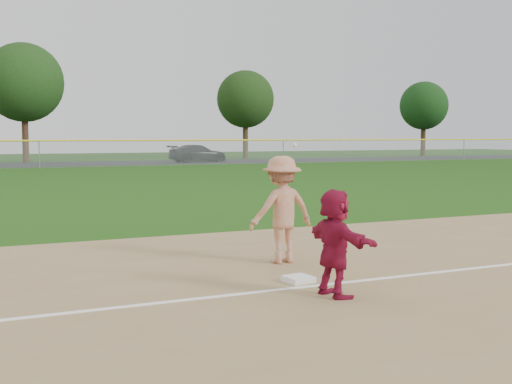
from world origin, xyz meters
name	(u,v)px	position (x,y,z in m)	size (l,w,h in m)	color
ground	(293,277)	(0.00, 0.00, 0.00)	(160.00, 160.00, 0.00)	#1C480D
foul_line	(317,286)	(0.00, -0.80, 0.03)	(60.00, 0.10, 0.01)	white
parking_asphalt	(32,165)	(0.00, 46.00, 0.01)	(120.00, 10.00, 0.01)	black
first_base	(298,279)	(-0.14, -0.44, 0.07)	(0.41, 0.41, 0.09)	white
base_runner	(335,243)	(-0.09, -1.45, 0.80)	(1.45, 0.46, 1.57)	maroon
car_right	(198,153)	(14.17, 45.49, 0.78)	(2.17, 5.33, 1.55)	black
first_base_play	(282,209)	(0.33, 1.09, 1.00)	(1.30, 1.00, 2.20)	#9E9FA1
outfield_fence	(39,141)	(0.00, 40.00, 1.96)	(110.00, 0.12, 110.00)	#999EA0
tree_2	(24,83)	(0.00, 51.50, 7.06)	(7.00, 7.00, 10.58)	#392214
tree_3	(245,99)	(22.00, 52.80, 6.16)	(6.00, 6.00, 9.19)	#362613
tree_4	(424,106)	(44.00, 51.20, 5.85)	(5.60, 5.60, 8.67)	#332412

